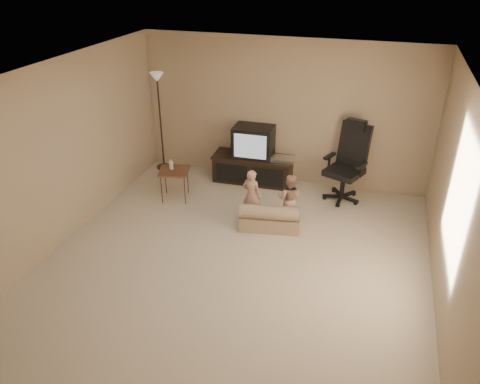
{
  "coord_description": "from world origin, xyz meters",
  "views": [
    {
      "loc": [
        1.59,
        -4.82,
        3.74
      ],
      "look_at": [
        -0.11,
        0.6,
        0.77
      ],
      "focal_mm": 35.0,
      "sensor_mm": 36.0,
      "label": 1
    }
  ],
  "objects_px": {
    "side_table": "(174,171)",
    "floor_lamp": "(159,100)",
    "office_chair": "(346,172)",
    "child_sofa": "(269,218)",
    "toddler_right": "(289,198)",
    "tv_stand": "(253,159)",
    "toddler_left": "(252,195)"
  },
  "relations": [
    {
      "from": "tv_stand",
      "to": "side_table",
      "type": "height_order",
      "value": "tv_stand"
    },
    {
      "from": "side_table",
      "to": "floor_lamp",
      "type": "relative_size",
      "value": 0.39
    },
    {
      "from": "side_table",
      "to": "toddler_right",
      "type": "bearing_deg",
      "value": -4.44
    },
    {
      "from": "side_table",
      "to": "toddler_left",
      "type": "height_order",
      "value": "toddler_left"
    },
    {
      "from": "tv_stand",
      "to": "toddler_right",
      "type": "bearing_deg",
      "value": -54.35
    },
    {
      "from": "office_chair",
      "to": "toddler_right",
      "type": "bearing_deg",
      "value": -103.41
    },
    {
      "from": "side_table",
      "to": "toddler_right",
      "type": "distance_m",
      "value": 1.97
    },
    {
      "from": "tv_stand",
      "to": "toddler_right",
      "type": "xyz_separation_m",
      "value": [
        0.89,
        -1.17,
        -0.04
      ]
    },
    {
      "from": "child_sofa",
      "to": "toddler_right",
      "type": "relative_size",
      "value": 1.22
    },
    {
      "from": "office_chair",
      "to": "toddler_right",
      "type": "relative_size",
      "value": 1.72
    },
    {
      "from": "child_sofa",
      "to": "toddler_left",
      "type": "relative_size",
      "value": 1.12
    },
    {
      "from": "toddler_left",
      "to": "toddler_right",
      "type": "height_order",
      "value": "toddler_left"
    },
    {
      "from": "tv_stand",
      "to": "side_table",
      "type": "relative_size",
      "value": 2.05
    },
    {
      "from": "toddler_right",
      "to": "side_table",
      "type": "bearing_deg",
      "value": -4.96
    },
    {
      "from": "floor_lamp",
      "to": "toddler_right",
      "type": "height_order",
      "value": "floor_lamp"
    },
    {
      "from": "office_chair",
      "to": "toddler_left",
      "type": "bearing_deg",
      "value": -115.45
    },
    {
      "from": "tv_stand",
      "to": "floor_lamp",
      "type": "distance_m",
      "value": 2.01
    },
    {
      "from": "tv_stand",
      "to": "floor_lamp",
      "type": "bearing_deg",
      "value": 176.46
    },
    {
      "from": "tv_stand",
      "to": "floor_lamp",
      "type": "relative_size",
      "value": 0.8
    },
    {
      "from": "child_sofa",
      "to": "toddler_left",
      "type": "bearing_deg",
      "value": 145.89
    },
    {
      "from": "toddler_left",
      "to": "toddler_right",
      "type": "xyz_separation_m",
      "value": [
        0.55,
        0.14,
        -0.03
      ]
    },
    {
      "from": "toddler_left",
      "to": "floor_lamp",
      "type": "bearing_deg",
      "value": -19.67
    },
    {
      "from": "office_chair",
      "to": "child_sofa",
      "type": "xyz_separation_m",
      "value": [
        -0.96,
        -1.3,
        -0.31
      ]
    },
    {
      "from": "floor_lamp",
      "to": "toddler_right",
      "type": "bearing_deg",
      "value": -24.54
    },
    {
      "from": "side_table",
      "to": "office_chair",
      "type": "bearing_deg",
      "value": 17.69
    },
    {
      "from": "side_table",
      "to": "toddler_right",
      "type": "height_order",
      "value": "toddler_right"
    },
    {
      "from": "child_sofa",
      "to": "toddler_right",
      "type": "xyz_separation_m",
      "value": [
        0.23,
        0.29,
        0.21
      ]
    },
    {
      "from": "side_table",
      "to": "toddler_left",
      "type": "relative_size",
      "value": 0.84
    },
    {
      "from": "tv_stand",
      "to": "toddler_left",
      "type": "relative_size",
      "value": 1.72
    },
    {
      "from": "toddler_left",
      "to": "toddler_right",
      "type": "bearing_deg",
      "value": -152.73
    },
    {
      "from": "office_chair",
      "to": "floor_lamp",
      "type": "relative_size",
      "value": 0.74
    },
    {
      "from": "floor_lamp",
      "to": "child_sofa",
      "type": "relative_size",
      "value": 1.92
    }
  ]
}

